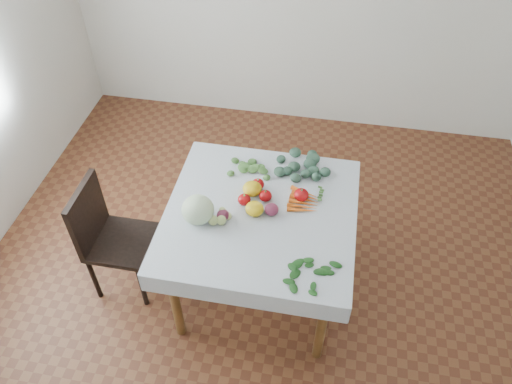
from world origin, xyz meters
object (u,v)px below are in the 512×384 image
cabbage (198,210)px  carrot_bunch (306,201)px  chair (107,233)px  heirloom_back (252,189)px  table (260,224)px

cabbage → carrot_bunch: (0.60, 0.25, -0.07)m
chair → heirloom_back: size_ratio=7.32×
heirloom_back → carrot_bunch: size_ratio=0.54×
cabbage → carrot_bunch: size_ratio=0.87×
table → chair: bearing=-173.3°
table → carrot_bunch: 0.30m
table → chair: chair is taller
cabbage → heirloom_back: (0.27, 0.27, -0.04)m
carrot_bunch → cabbage: bearing=-157.6°
chair → carrot_bunch: size_ratio=3.99×
heirloom_back → table: bearing=-61.9°
table → heirloom_back: 0.22m
carrot_bunch → heirloom_back: bearing=176.2°
table → carrot_bunch: bearing=26.1°
heirloom_back → cabbage: bearing=-134.9°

